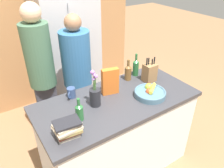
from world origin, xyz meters
TOP-DOWN VIEW (x-y plane):
  - ground_plane at (0.00, 0.00)m, footprint 14.00×14.00m
  - kitchen_island at (0.00, 0.00)m, footprint 1.55×0.74m
  - back_wall_wood at (0.00, 1.80)m, footprint 2.75×0.12m
  - refrigerator at (0.13, 1.44)m, footprint 0.79×0.62m
  - fruit_bowl at (0.30, -0.12)m, footprint 0.30×0.30m
  - knife_block at (0.48, 0.10)m, footprint 0.13×0.11m
  - flower_vase at (-0.22, 0.04)m, footprint 0.10×0.10m
  - cereal_box at (-0.00, 0.13)m, footprint 0.17×0.10m
  - coffee_mug at (-0.35, 0.27)m, footprint 0.10×0.10m
  - book_stack at (-0.58, -0.19)m, footprint 0.21×0.16m
  - bottle_oil at (-0.43, -0.07)m, footprint 0.07×0.07m
  - bottle_vinegar at (0.44, 0.28)m, footprint 0.07×0.07m
  - bottle_wine at (0.31, 0.25)m, footprint 0.07×0.07m
  - person_at_sink at (-0.45, 0.81)m, footprint 0.29×0.29m
  - person_in_blue at (-0.07, 0.72)m, footprint 0.33×0.33m

SIDE VIEW (x-z plane):
  - ground_plane at x=0.00m, z-range 0.00..0.00m
  - kitchen_island at x=0.00m, z-range 0.00..0.91m
  - person_in_blue at x=-0.07m, z-range 0.10..1.68m
  - fruit_bowl at x=0.30m, z-range 0.90..0.99m
  - coffee_mug at x=-0.35m, z-range 0.91..1.01m
  - refrigerator at x=0.13m, z-range 0.00..1.94m
  - book_stack at x=-0.58m, z-range 0.92..1.05m
  - person_at_sink at x=-0.45m, z-range 0.12..1.84m
  - bottle_oil at x=-0.43m, z-range 0.89..1.10m
  - bottle_wine at x=0.31m, z-range 0.89..1.12m
  - knife_block at x=0.48m, z-range 0.87..1.15m
  - bottle_vinegar at x=0.44m, z-range 0.88..1.14m
  - flower_vase at x=-0.22m, z-range 0.84..1.19m
  - cereal_box at x=0.00m, z-range 0.91..1.18m
  - back_wall_wood at x=0.00m, z-range 0.00..2.60m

